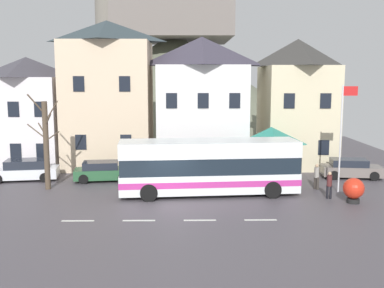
% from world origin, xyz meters
% --- Properties ---
extents(ground_plane, '(40.00, 60.00, 0.07)m').
position_xyz_m(ground_plane, '(0.00, -0.00, -0.03)').
color(ground_plane, '#4F4A50').
extents(townhouse_00, '(5.67, 6.17, 8.56)m').
position_xyz_m(townhouse_00, '(-11.57, 12.05, 4.28)').
color(townhouse_00, white).
rests_on(townhouse_00, ground_plane).
extents(townhouse_01, '(6.56, 5.38, 11.28)m').
position_xyz_m(townhouse_01, '(-5.18, 11.66, 5.64)').
color(townhouse_01, beige).
rests_on(townhouse_01, ground_plane).
extents(townhouse_02, '(6.85, 5.67, 10.10)m').
position_xyz_m(townhouse_02, '(2.09, 11.81, 5.05)').
color(townhouse_02, white).
rests_on(townhouse_02, ground_plane).
extents(townhouse_03, '(5.29, 6.55, 9.97)m').
position_xyz_m(townhouse_03, '(9.66, 12.24, 4.99)').
color(townhouse_03, beige).
rests_on(townhouse_03, ground_plane).
extents(hilltop_castle, '(38.32, 38.32, 20.25)m').
position_xyz_m(hilltop_castle, '(-0.71, 34.96, 7.09)').
color(hilltop_castle, '#656955').
rests_on(hilltop_castle, ground_plane).
extents(transit_bus, '(10.78, 3.44, 3.28)m').
position_xyz_m(transit_bus, '(2.20, 2.77, 1.65)').
color(transit_bus, white).
rests_on(transit_bus, ground_plane).
extents(bus_shelter, '(3.60, 3.60, 3.63)m').
position_xyz_m(bus_shelter, '(6.69, 6.96, 2.99)').
color(bus_shelter, '#473D33').
rests_on(bus_shelter, ground_plane).
extents(parked_car_00, '(4.06, 2.20, 1.33)m').
position_xyz_m(parked_car_00, '(-4.82, 6.54, 0.65)').
color(parked_car_00, '#295A36').
rests_on(parked_car_00, ground_plane).
extents(parked_car_01, '(4.77, 2.51, 1.42)m').
position_xyz_m(parked_car_01, '(-10.23, 6.83, 0.69)').
color(parked_car_01, white).
rests_on(parked_car_01, ground_plane).
extents(parked_car_02, '(4.22, 2.25, 1.33)m').
position_xyz_m(parked_car_02, '(12.40, 7.19, 0.66)').
color(parked_car_02, slate).
rests_on(parked_car_02, ground_plane).
extents(pedestrian_00, '(0.30, 0.35, 1.62)m').
position_xyz_m(pedestrian_00, '(9.04, 3.93, 0.84)').
color(pedestrian_00, '#38332D').
rests_on(pedestrian_00, ground_plane).
extents(pedestrian_01, '(0.31, 0.29, 1.59)m').
position_xyz_m(pedestrian_01, '(9.12, 1.67, 0.89)').
color(pedestrian_01, black).
rests_on(pedestrian_01, ground_plane).
extents(public_bench, '(1.43, 0.48, 0.87)m').
position_xyz_m(public_bench, '(4.96, 9.06, 0.47)').
color(public_bench, brown).
rests_on(public_bench, ground_plane).
extents(flagpole, '(0.95, 0.10, 6.53)m').
position_xyz_m(flagpole, '(10.27, 3.21, 3.81)').
color(flagpole, silver).
rests_on(flagpole, ground_plane).
extents(harbour_buoy, '(1.17, 1.17, 1.42)m').
position_xyz_m(harbour_buoy, '(10.20, 0.77, 0.78)').
color(harbour_buoy, black).
rests_on(harbour_buoy, ground_plane).
extents(bare_tree_00, '(2.21, 0.91, 5.99)m').
position_xyz_m(bare_tree_00, '(-7.88, 4.23, 2.89)').
color(bare_tree_00, brown).
rests_on(bare_tree_00, ground_plane).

